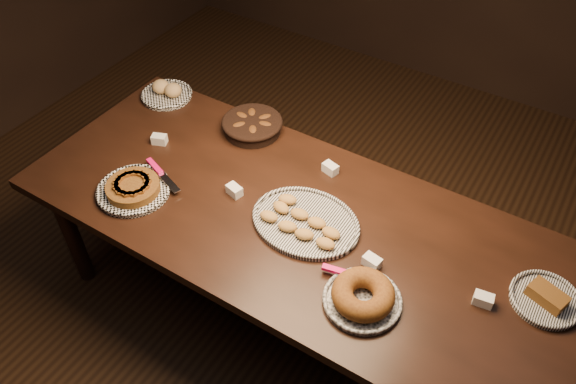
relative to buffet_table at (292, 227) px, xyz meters
The scene contains 9 objects.
ground 0.68m from the buffet_table, ahead, with size 5.00×5.00×0.00m, color black.
buffet_table is the anchor object (origin of this frame).
apple_tart_plate 0.71m from the buffet_table, 159.23° to the right, with size 0.35×0.35×0.06m.
madeleine_platter 0.12m from the buffet_table, 14.70° to the right, with size 0.47×0.38×0.05m.
bundt_cake_plate 0.52m from the buffet_table, 27.67° to the right, with size 0.34×0.29×0.09m.
croissant_basket 0.61m from the buffet_table, 140.68° to the left, with size 0.31×0.31×0.08m.
bread_roll_plate 1.09m from the buffet_table, 159.40° to the left, with size 0.27×0.27×0.08m.
loaf_plate 1.03m from the buffet_table, ahead, with size 0.26×0.26×0.06m.
tent_cards 0.12m from the buffet_table, 61.43° to the left, with size 1.70×0.44×0.04m.
Camera 1 is at (0.85, -1.39, 2.49)m, focal length 35.00 mm.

